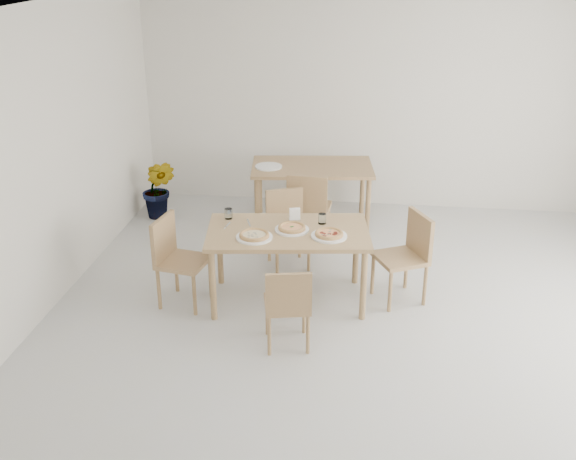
# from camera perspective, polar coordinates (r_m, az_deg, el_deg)

# --- Properties ---
(main_table) EXTENTS (1.63, 1.06, 0.75)m
(main_table) POSITION_cam_1_polar(r_m,az_deg,el_deg) (6.42, 0.00, -0.69)
(main_table) COLOR tan
(main_table) RESTS_ON ground
(chair_south) EXTENTS (0.46, 0.46, 0.78)m
(chair_south) POSITION_cam_1_polar(r_m,az_deg,el_deg) (5.75, -0.02, -6.18)
(chair_south) COLOR tan
(chair_south) RESTS_ON ground
(chair_north) EXTENTS (0.53, 0.53, 0.83)m
(chair_north) POSITION_cam_1_polar(r_m,az_deg,el_deg) (7.26, -0.10, 0.63)
(chair_north) COLOR tan
(chair_north) RESTS_ON ground
(chair_west) EXTENTS (0.51, 0.51, 0.88)m
(chair_west) POSITION_cam_1_polar(r_m,az_deg,el_deg) (6.55, -9.52, -2.06)
(chair_west) COLOR tan
(chair_west) RESTS_ON ground
(chair_east) EXTENTS (0.59, 0.59, 0.89)m
(chair_east) POSITION_cam_1_polar(r_m,az_deg,el_deg) (6.62, 10.14, -1.76)
(chair_east) COLOR tan
(chair_east) RESTS_ON ground
(plate_margherita) EXTENTS (0.32, 0.32, 0.02)m
(plate_margherita) POSITION_cam_1_polar(r_m,az_deg,el_deg) (6.38, 0.33, 0.03)
(plate_margherita) COLOR white
(plate_margherita) RESTS_ON main_table
(plate_mushroom) EXTENTS (0.34, 0.34, 0.02)m
(plate_mushroom) POSITION_cam_1_polar(r_m,az_deg,el_deg) (6.23, -2.87, -0.61)
(plate_mushroom) COLOR white
(plate_mushroom) RESTS_ON main_table
(plate_pepperoni) EXTENTS (0.34, 0.34, 0.02)m
(plate_pepperoni) POSITION_cam_1_polar(r_m,az_deg,el_deg) (6.26, 3.50, -0.50)
(plate_pepperoni) COLOR white
(plate_pepperoni) RESTS_ON main_table
(pizza_margherita) EXTENTS (0.33, 0.33, 0.03)m
(pizza_margherita) POSITION_cam_1_polar(r_m,az_deg,el_deg) (6.37, 0.33, 0.22)
(pizza_margherita) COLOR #EAB96E
(pizza_margherita) RESTS_ON plate_margherita
(pizza_mushroom) EXTENTS (0.28, 0.28, 0.03)m
(pizza_mushroom) POSITION_cam_1_polar(r_m,az_deg,el_deg) (6.22, -2.88, -0.42)
(pizza_mushroom) COLOR #EAB96E
(pizza_mushroom) RESTS_ON plate_mushroom
(pizza_pepperoni) EXTENTS (0.27, 0.27, 0.03)m
(pizza_pepperoni) POSITION_cam_1_polar(r_m,az_deg,el_deg) (6.25, 3.50, -0.30)
(pizza_pepperoni) COLOR #EAB96E
(pizza_pepperoni) RESTS_ON plate_pepperoni
(tumbler_a) EXTENTS (0.08, 0.08, 0.10)m
(tumbler_a) POSITION_cam_1_polar(r_m,az_deg,el_deg) (6.53, 2.91, 0.96)
(tumbler_a) COLOR white
(tumbler_a) RESTS_ON main_table
(tumbler_b) EXTENTS (0.08, 0.08, 0.10)m
(tumbler_b) POSITION_cam_1_polar(r_m,az_deg,el_deg) (6.66, -5.06, 1.38)
(tumbler_b) COLOR white
(tumbler_b) RESTS_ON main_table
(napkin_holder) EXTENTS (0.12, 0.08, 0.13)m
(napkin_holder) POSITION_cam_1_polar(r_m,az_deg,el_deg) (6.59, 0.57, 1.30)
(napkin_holder) COLOR silver
(napkin_holder) RESTS_ON main_table
(fork_a) EXTENTS (0.08, 0.19, 0.01)m
(fork_a) POSITION_cam_1_polar(r_m,az_deg,el_deg) (6.56, -3.34, 0.61)
(fork_a) COLOR silver
(fork_a) RESTS_ON main_table
(fork_b) EXTENTS (0.04, 0.18, 0.01)m
(fork_b) POSITION_cam_1_polar(r_m,az_deg,el_deg) (6.51, -5.18, 0.37)
(fork_b) COLOR silver
(fork_b) RESTS_ON main_table
(second_table) EXTENTS (1.55, 1.01, 0.75)m
(second_table) POSITION_cam_1_polar(r_m,az_deg,el_deg) (8.27, 2.05, 4.89)
(second_table) COLOR tan
(second_table) RESTS_ON ground
(chair_back_s) EXTENTS (0.48, 0.48, 0.92)m
(chair_back_s) POSITION_cam_1_polar(r_m,az_deg,el_deg) (7.60, 1.75, 2.13)
(chair_back_s) COLOR tan
(chair_back_s) RESTS_ON ground
(chair_back_n) EXTENTS (0.47, 0.47, 0.86)m
(chair_back_n) POSITION_cam_1_polar(r_m,az_deg,el_deg) (9.06, 1.93, 5.46)
(chair_back_n) COLOR tan
(chair_back_n) RESTS_ON ground
(plate_empty) EXTENTS (0.33, 0.33, 0.02)m
(plate_empty) POSITION_cam_1_polar(r_m,az_deg,el_deg) (8.18, -1.66, 5.39)
(plate_empty) COLOR white
(plate_empty) RESTS_ON second_table
(potted_plant) EXTENTS (0.44, 0.36, 0.77)m
(potted_plant) POSITION_cam_1_polar(r_m,az_deg,el_deg) (8.67, -10.88, 3.43)
(potted_plant) COLOR #28671E
(potted_plant) RESTS_ON ground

